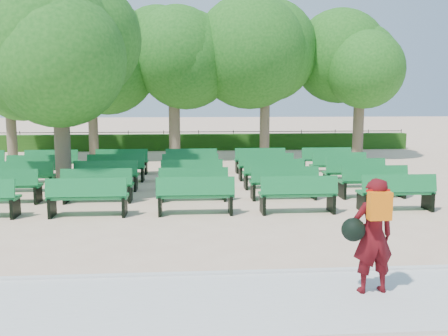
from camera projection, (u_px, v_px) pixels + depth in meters
The scene contains 9 objects.
ground at pixel (177, 201), 14.46m from camera, with size 120.00×120.00×0.00m, color #DBB291.
paving at pixel (169, 306), 7.15m from camera, with size 30.00×2.20×0.06m, color silver.
curb at pixel (171, 276), 8.29m from camera, with size 30.00×0.12×0.10m, color silver.
hedge at pixel (181, 142), 28.22m from camera, with size 26.00×0.70×0.90m, color #204A13.
fence at pixel (181, 149), 28.67m from camera, with size 26.00×0.10×1.02m, color black, non-canonical shape.
tree_line at pixel (181, 159), 24.33m from camera, with size 21.80×6.80×7.04m, color #24681B, non-canonical shape.
bench_array at pixel (151, 187), 16.15m from camera, with size 2.00×0.66×1.25m.
tree_among at pixel (59, 60), 14.86m from camera, with size 4.45×4.45×6.10m.
person at pixel (372, 234), 7.45m from camera, with size 0.84×0.52×1.75m.
Camera 1 is at (0.28, -14.24, 3.00)m, focal length 40.00 mm.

